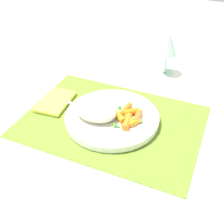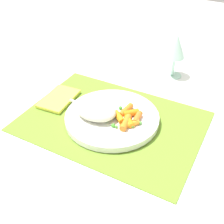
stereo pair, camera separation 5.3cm
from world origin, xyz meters
The scene contains 9 objects.
ground_plane centered at (0.00, 0.00, 0.00)m, with size 2.40×2.40×0.00m, color white.
placemat centered at (0.00, 0.00, 0.00)m, with size 0.46×0.33×0.01m, color olive.
plate centered at (0.00, 0.00, 0.01)m, with size 0.24×0.24×0.02m, color white.
rice_mound centered at (-0.03, -0.02, 0.04)m, with size 0.11×0.08×0.04m, color beige.
carrot_portion centered at (0.05, 0.00, 0.03)m, with size 0.08×0.10×0.02m.
pea_scatter centered at (0.03, 0.00, 0.03)m, with size 0.09×0.09×0.01m.
fork centered at (-0.02, 0.00, 0.03)m, with size 0.19×0.02×0.01m.
wine_glass centered at (0.06, 0.31, 0.10)m, with size 0.06×0.06×0.14m.
napkin centered at (-0.18, 0.01, 0.01)m, with size 0.08×0.12×0.01m, color #EAE54C.
Camera 1 is at (0.23, -0.54, 0.48)m, focal length 46.34 mm.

